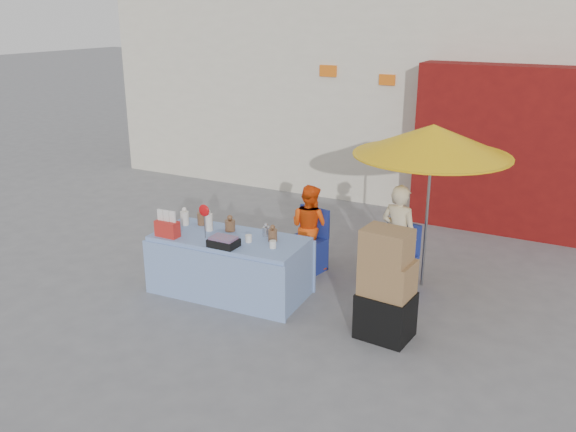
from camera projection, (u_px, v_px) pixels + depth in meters
The scene contains 10 objects.
ground at pixel (260, 309), 7.25m from camera, with size 80.00×80.00×0.00m, color slate.
backdrop at pixel (469, 24), 12.30m from camera, with size 14.00×8.00×7.80m.
market_table at pixel (229, 264), 7.56m from camera, with size 1.98×1.01×1.17m.
chair_left at pixel (305, 253), 8.25m from camera, with size 0.57×0.56×0.85m.
chair_right at pixel (393, 270), 7.69m from camera, with size 0.57×0.56×0.85m.
vendor_orange at pixel (309, 227), 8.26m from camera, with size 0.57×0.44×1.17m, color #FF4F0D.
vendor_beige at pixel (398, 236), 7.67m from camera, with size 0.49×0.32×1.34m, color beige.
umbrella at pixel (433, 141), 7.27m from camera, with size 1.90×1.90×2.09m.
box_stack at pixel (386, 288), 6.46m from camera, with size 0.60×0.50×1.24m.
tarp_bundle at pixel (177, 270), 7.99m from camera, with size 0.61×0.49×0.27m, color yellow.
Camera 1 is at (3.36, -5.58, 3.38)m, focal length 38.00 mm.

